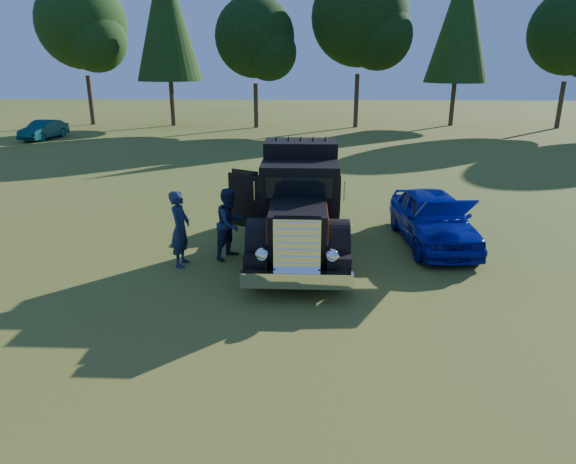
{
  "coord_description": "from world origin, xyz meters",
  "views": [
    {
      "loc": [
        0.32,
        -12.3,
        5.17
      ],
      "look_at": [
        -0.21,
        0.22,
        0.96
      ],
      "focal_mm": 32.0,
      "sensor_mm": 36.0,
      "label": 1
    }
  ],
  "objects_px": {
    "spectator_near": "(180,229)",
    "distant_teal_car": "(44,130)",
    "diamond_t_truck": "(300,207)",
    "spectator_far": "(230,223)",
    "hotrod_coupe": "(433,218)"
  },
  "relations": [
    {
      "from": "diamond_t_truck",
      "to": "spectator_far",
      "type": "distance_m",
      "value": 1.99
    },
    {
      "from": "hotrod_coupe",
      "to": "distant_teal_car",
      "type": "relative_size",
      "value": 1.21
    },
    {
      "from": "diamond_t_truck",
      "to": "distant_teal_car",
      "type": "distance_m",
      "value": 27.64
    },
    {
      "from": "diamond_t_truck",
      "to": "distant_teal_car",
      "type": "xyz_separation_m",
      "value": [
        -17.97,
        20.99,
        -0.64
      ]
    },
    {
      "from": "spectator_near",
      "to": "distant_teal_car",
      "type": "distance_m",
      "value": 26.74
    },
    {
      "from": "spectator_near",
      "to": "distant_teal_car",
      "type": "relative_size",
      "value": 0.52
    },
    {
      "from": "diamond_t_truck",
      "to": "spectator_far",
      "type": "bearing_deg",
      "value": -162.06
    },
    {
      "from": "spectator_near",
      "to": "hotrod_coupe",
      "type": "bearing_deg",
      "value": -69.79
    },
    {
      "from": "hotrod_coupe",
      "to": "spectator_far",
      "type": "height_order",
      "value": "spectator_far"
    },
    {
      "from": "spectator_near",
      "to": "distant_teal_car",
      "type": "bearing_deg",
      "value": 38.15
    },
    {
      "from": "spectator_near",
      "to": "distant_teal_car",
      "type": "height_order",
      "value": "spectator_near"
    },
    {
      "from": "hotrod_coupe",
      "to": "spectator_far",
      "type": "bearing_deg",
      "value": -166.6
    },
    {
      "from": "diamond_t_truck",
      "to": "distant_teal_car",
      "type": "relative_size",
      "value": 1.86
    },
    {
      "from": "spectator_far",
      "to": "diamond_t_truck",
      "type": "bearing_deg",
      "value": -41.5
    },
    {
      "from": "diamond_t_truck",
      "to": "spectator_near",
      "type": "bearing_deg",
      "value": -158.41
    }
  ]
}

